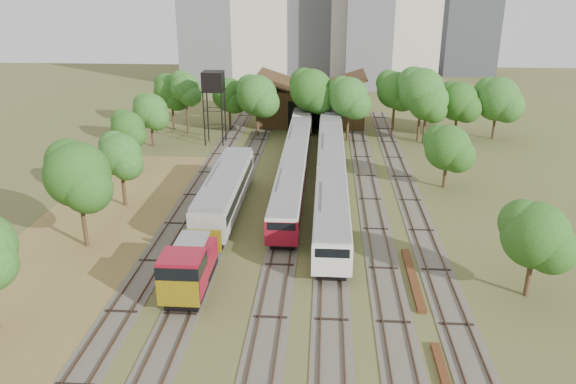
# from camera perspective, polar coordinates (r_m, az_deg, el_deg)

# --- Properties ---
(ground) EXTENTS (240.00, 240.00, 0.00)m
(ground) POSITION_cam_1_polar(r_m,az_deg,el_deg) (34.95, 1.07, -15.65)
(ground) COLOR #475123
(ground) RESTS_ON ground
(dry_grass_patch) EXTENTS (14.00, 60.00, 0.04)m
(dry_grass_patch) POSITION_cam_1_polar(r_m,az_deg,el_deg) (45.88, -21.67, -7.72)
(dry_grass_patch) COLOR brown
(dry_grass_patch) RESTS_ON ground
(tracks) EXTENTS (24.60, 80.00, 0.19)m
(tracks) POSITION_cam_1_polar(r_m,az_deg,el_deg) (57.04, 1.67, -0.57)
(tracks) COLOR #4C473D
(tracks) RESTS_ON ground
(railcar_red_set) EXTENTS (2.74, 34.57, 3.39)m
(railcar_red_set) POSITION_cam_1_polar(r_m,az_deg,el_deg) (60.76, 0.60, 2.55)
(railcar_red_set) COLOR black
(railcar_red_set) RESTS_ON ground
(railcar_green_set) EXTENTS (2.97, 52.07, 3.68)m
(railcar_green_set) POSITION_cam_1_polar(r_m,az_deg,el_deg) (64.39, 4.37, 3.68)
(railcar_green_set) COLOR black
(railcar_green_set) RESTS_ON ground
(railcar_rear) EXTENTS (2.77, 16.08, 3.42)m
(railcar_rear) POSITION_cam_1_polar(r_m,az_deg,el_deg) (87.04, 1.65, 8.14)
(railcar_rear) COLOR black
(railcar_rear) RESTS_ON ground
(shunter_locomotive) EXTENTS (2.87, 8.10, 3.76)m
(shunter_locomotive) POSITION_cam_1_polar(r_m,az_deg,el_deg) (40.16, -10.05, -7.72)
(shunter_locomotive) COLOR black
(shunter_locomotive) RESTS_ON ground
(old_grey_coach) EXTENTS (3.10, 18.00, 3.83)m
(old_grey_coach) POSITION_cam_1_polar(r_m,az_deg,el_deg) (53.35, -6.38, 0.13)
(old_grey_coach) COLOR black
(old_grey_coach) RESTS_ON ground
(water_tower) EXTENTS (2.79, 2.79, 9.68)m
(water_tower) POSITION_cam_1_polar(r_m,az_deg,el_deg) (75.28, -7.61, 10.91)
(water_tower) COLOR black
(water_tower) RESTS_ON ground
(rail_pile_near) EXTENTS (0.61, 9.08, 0.30)m
(rail_pile_near) POSITION_cam_1_polar(r_m,az_deg,el_deg) (42.84, 12.55, -8.53)
(rail_pile_near) COLOR #563018
(rail_pile_near) RESTS_ON ground
(maintenance_shed) EXTENTS (16.45, 11.55, 7.58)m
(maintenance_shed) POSITION_cam_1_polar(r_m,az_deg,el_deg) (87.95, 2.35, 9.00)
(maintenance_shed) COLOR #382314
(maintenance_shed) RESTS_ON ground
(tree_band_left) EXTENTS (8.22, 64.13, 8.91)m
(tree_band_left) POSITION_cam_1_polar(r_m,az_deg,el_deg) (57.87, -17.61, 4.57)
(tree_band_left) COLOR #382616
(tree_band_left) RESTS_ON ground
(tree_band_far) EXTENTS (48.21, 10.03, 9.92)m
(tree_band_far) POSITION_cam_1_polar(r_m,az_deg,el_deg) (79.09, 7.45, 9.80)
(tree_band_far) COLOR #382616
(tree_band_far) RESTS_ON ground
(tree_band_right) EXTENTS (6.22, 43.91, 7.82)m
(tree_band_right) POSITION_cam_1_polar(r_m,az_deg,el_deg) (59.74, 16.80, 4.37)
(tree_band_right) COLOR #382616
(tree_band_right) RESTS_ON ground
(tower_far_right) EXTENTS (12.00, 12.00, 28.00)m
(tower_far_right) POSITION_cam_1_polar(r_m,az_deg,el_deg) (142.10, 18.01, 17.03)
(tower_far_right) COLOR #3E4145
(tower_far_right) RESTS_ON ground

